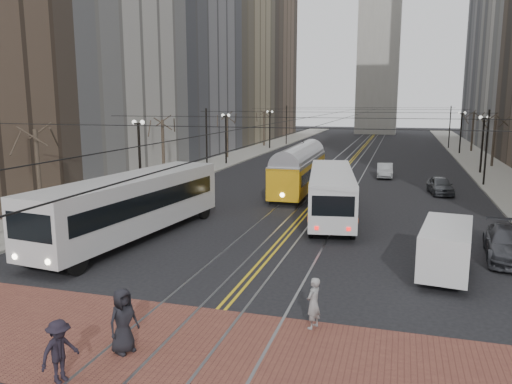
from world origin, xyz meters
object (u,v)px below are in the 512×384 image
Objects in this scene: transit_bus at (132,208)px; pedestrian_b at (313,303)px; cargo_van at (446,251)px; sedan_parked at (510,244)px; pedestrian_d at (59,351)px; rear_bus at (331,195)px; streetcar at (299,174)px; sedan_grey at (440,185)px; sedan_silver at (385,170)px; pedestrian_a at (123,321)px.

transit_bus is 7.94× the size of pedestrian_b.
cargo_van is 2.89× the size of pedestrian_b.
pedestrian_d reaches higher than sedan_parked.
streetcar is at bearing 104.74° from rear_bus.
sedan_grey is at bearing -3.04° from pedestrian_d.
transit_bus reaches higher than streetcar.
rear_bus reaches higher than pedestrian_b.
cargo_van is at bearing 1.54° from transit_bus.
cargo_van is at bearing -128.85° from sedan_parked.
sedan_parked is at bearing -25.34° from pedestrian_d.
rear_bus is 10.89m from sedan_parked.
streetcar reaches higher than cargo_van.
cargo_van is at bearing -100.38° from sedan_grey.
sedan_silver is (-3.44, 27.90, -0.41)m from cargo_van.
transit_bus is at bearing 52.06° from pedestrian_a.
streetcar reaches higher than sedan_grey.
pedestrian_a is (6.03, -10.99, -0.71)m from transit_bus.
sedan_silver is 2.43× the size of pedestrian_b.
sedan_parked is (3.07, 3.24, -0.35)m from cargo_van.
rear_bus is at bearing -100.68° from sedan_silver.
cargo_van is 1.22× the size of sedan_grey.
rear_bus is 6.81× the size of pedestrian_b.
pedestrian_b is (-4.49, -6.50, -0.23)m from cargo_van.
pedestrian_d is (-0.76, -1.88, -0.12)m from pedestrian_a.
rear_bus is (3.78, -8.73, 0.02)m from streetcar.
pedestrian_b is at bearing -94.45° from sedan_silver.
sedan_grey is at bearing 54.69° from transit_bus.
transit_bus reaches higher than sedan_parked.
pedestrian_d is at bearing -127.68° from sedan_parked.
transit_bus is 29.21m from sedan_silver.
rear_bus is at bearing 45.60° from transit_bus.
rear_bus is 2.80× the size of sedan_silver.
sedan_parked reaches higher than sedan_silver.
streetcar is 6.52× the size of pedestrian_a.
sedan_grey is at bearing -169.03° from pedestrian_b.
pedestrian_a reaches higher than pedestrian_b.
pedestrian_d is at bearing -124.29° from cargo_van.
sedan_parked is (12.93, -14.57, -0.75)m from streetcar.
sedan_parked is at bearing -90.55° from sedan_grey.
sedan_parked is 2.64× the size of pedestrian_a.
cargo_van is at bearing -85.67° from sedan_silver.
rear_bus is 13.12m from sedan_grey.
rear_bus reaches higher than pedestrian_d.
pedestrian_d reaches higher than sedan_grey.
streetcar reaches higher than sedan_parked.
rear_bus is 21.03m from pedestrian_d.
transit_bus is 25.07m from sedan_grey.
transit_bus is 18.79m from sedan_parked.
pedestrian_d reaches higher than pedestrian_b.
transit_bus is 2.63× the size of sedan_parked.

